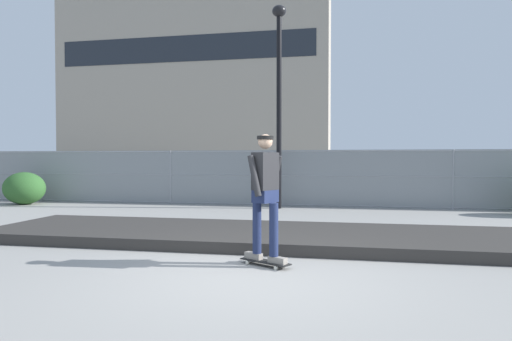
{
  "coord_description": "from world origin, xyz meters",
  "views": [
    {
      "loc": [
        1.12,
        -5.57,
        1.53
      ],
      "look_at": [
        -0.46,
        2.74,
        1.32
      ],
      "focal_mm": 30.36,
      "sensor_mm": 36.0,
      "label": 1
    }
  ],
  "objects_px": {
    "skateboard": "(265,262)",
    "skater": "(265,189)",
    "parked_car_near": "(220,177)",
    "shrub_left": "(24,188)",
    "street_lamp": "(279,81)"
  },
  "relations": [
    {
      "from": "street_lamp",
      "to": "shrub_left",
      "type": "distance_m",
      "value": 9.39
    },
    {
      "from": "parked_car_near",
      "to": "shrub_left",
      "type": "relative_size",
      "value": 3.16
    },
    {
      "from": "parked_car_near",
      "to": "shrub_left",
      "type": "xyz_separation_m",
      "value": [
        -5.8,
        -4.09,
        -0.28
      ]
    },
    {
      "from": "skater",
      "to": "street_lamp",
      "type": "xyz_separation_m",
      "value": [
        -0.8,
        7.35,
        2.87
      ]
    },
    {
      "from": "skater",
      "to": "skateboard",
      "type": "bearing_deg",
      "value": 180.0
    },
    {
      "from": "skater",
      "to": "shrub_left",
      "type": "relative_size",
      "value": 1.27
    },
    {
      "from": "skateboard",
      "to": "shrub_left",
      "type": "bearing_deg",
      "value": 144.12
    },
    {
      "from": "shrub_left",
      "to": "parked_car_near",
      "type": "bearing_deg",
      "value": 35.2
    },
    {
      "from": "skater",
      "to": "shrub_left",
      "type": "bearing_deg",
      "value": 144.12
    },
    {
      "from": "parked_car_near",
      "to": "shrub_left",
      "type": "distance_m",
      "value": 7.11
    },
    {
      "from": "shrub_left",
      "to": "skateboard",
      "type": "bearing_deg",
      "value": -35.88
    },
    {
      "from": "skateboard",
      "to": "parked_car_near",
      "type": "xyz_separation_m",
      "value": [
        -3.72,
        10.99,
        0.78
      ]
    },
    {
      "from": "street_lamp",
      "to": "shrub_left",
      "type": "bearing_deg",
      "value": -177.0
    },
    {
      "from": "skateboard",
      "to": "skater",
      "type": "relative_size",
      "value": 0.44
    },
    {
      "from": "skateboard",
      "to": "skater",
      "type": "xyz_separation_m",
      "value": [
        0.0,
        0.0,
        1.06
      ]
    }
  ]
}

